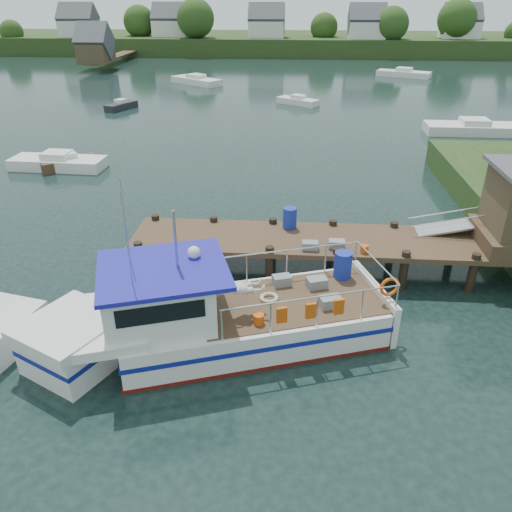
# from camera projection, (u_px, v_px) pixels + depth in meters

# --- Properties ---
(ground_plane) EXTENTS (160.00, 160.00, 0.00)m
(ground_plane) POSITION_uv_depth(u_px,v_px,m) (283.00, 268.00, 20.35)
(ground_plane) COLOR black
(far_shore) EXTENTS (140.00, 42.55, 9.22)m
(far_shore) POSITION_uv_depth(u_px,v_px,m) (295.00, 40.00, 91.91)
(far_shore) COLOR #293F19
(far_shore) RESTS_ON ground
(dock) EXTENTS (16.60, 3.00, 4.78)m
(dock) POSITION_uv_depth(u_px,v_px,m) (456.00, 222.00, 18.88)
(dock) COLOR #493422
(dock) RESTS_ON ground
(lobster_boat) EXTENTS (11.44, 6.32, 5.59)m
(lobster_boat) POSITION_uv_depth(u_px,v_px,m) (208.00, 318.00, 15.44)
(lobster_boat) COLOR silver
(lobster_boat) RESTS_ON ground
(moored_rowboat) EXTENTS (3.45, 3.06, 1.01)m
(moored_rowboat) POSITION_uv_depth(u_px,v_px,m) (69.00, 162.00, 31.66)
(moored_rowboat) COLOR #493422
(moored_rowboat) RESTS_ON ground
(moored_far) EXTENTS (7.18, 4.84, 1.16)m
(moored_far) POSITION_uv_depth(u_px,v_px,m) (404.00, 73.00, 65.72)
(moored_far) COLOR silver
(moored_far) RESTS_ON ground
(moored_a) EXTENTS (5.96, 2.26, 1.08)m
(moored_a) POSITION_uv_depth(u_px,v_px,m) (58.00, 162.00, 31.60)
(moored_a) COLOR silver
(moored_a) RESTS_ON ground
(moored_b) EXTENTS (4.37, 3.62, 0.95)m
(moored_b) POSITION_uv_depth(u_px,v_px,m) (298.00, 101.00, 49.60)
(moored_b) COLOR silver
(moored_b) RESTS_ON ground
(moored_c) EXTENTS (7.43, 2.58, 1.17)m
(moored_c) POSITION_uv_depth(u_px,v_px,m) (473.00, 128.00, 39.38)
(moored_c) COLOR silver
(moored_c) RESTS_ON ground
(moored_d) EXTENTS (6.83, 6.00, 1.16)m
(moored_d) POSITION_uv_depth(u_px,v_px,m) (196.00, 80.00, 60.54)
(moored_d) COLOR silver
(moored_d) RESTS_ON ground
(moored_e) EXTENTS (2.52, 3.60, 0.95)m
(moored_e) POSITION_uv_depth(u_px,v_px,m) (121.00, 106.00, 47.59)
(moored_e) COLOR black
(moored_e) RESTS_ON ground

